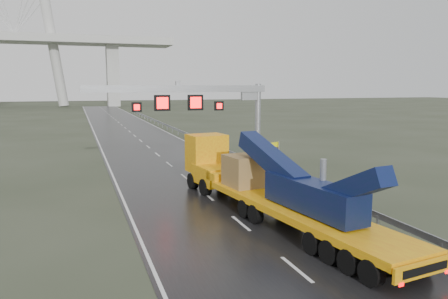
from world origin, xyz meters
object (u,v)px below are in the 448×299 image
object	(u,v)px
exit_sign_pair	(273,151)
striped_barrier	(269,161)
heavy_haul_truck	(257,181)
sign_gantry	(204,103)

from	to	relation	value
exit_sign_pair	striped_barrier	world-z (taller)	exit_sign_pair
heavy_haul_truck	exit_sign_pair	world-z (taller)	heavy_haul_truck
sign_gantry	heavy_haul_truck	world-z (taller)	sign_gantry
sign_gantry	exit_sign_pair	world-z (taller)	sign_gantry
heavy_haul_truck	exit_sign_pair	size ratio (longest dim) A/B	7.87
heavy_haul_truck	striped_barrier	size ratio (longest dim) A/B	16.76
sign_gantry	heavy_haul_truck	xyz separation A→B (m)	(-0.42, -12.07, -3.88)
sign_gantry	striped_barrier	xyz separation A→B (m)	(5.76, -0.28, -5.04)
exit_sign_pair	striped_barrier	distance (m)	1.76
heavy_haul_truck	striped_barrier	world-z (taller)	heavy_haul_truck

